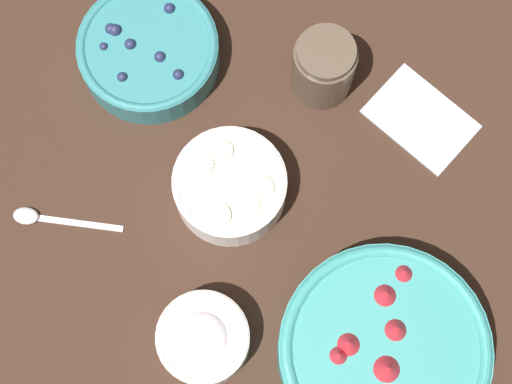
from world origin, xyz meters
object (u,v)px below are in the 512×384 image
(bowl_strawberries, at_px, (383,351))
(jar_chocolate, at_px, (323,68))
(bowl_bananas, at_px, (230,186))
(bowl_blueberries, at_px, (149,51))
(bowl_cream, at_px, (203,338))

(bowl_strawberries, relative_size, jar_chocolate, 2.47)
(jar_chocolate, bearing_deg, bowl_bananas, -113.39)
(bowl_bananas, bearing_deg, bowl_blueberries, 134.81)
(bowl_blueberries, distance_m, bowl_bananas, 0.21)
(bowl_strawberries, distance_m, bowl_cream, 0.21)
(bowl_strawberries, bearing_deg, bowl_cream, -169.96)
(bowl_bananas, bearing_deg, bowl_cream, -84.87)
(bowl_blueberries, relative_size, jar_chocolate, 1.83)
(bowl_strawberries, bearing_deg, bowl_blueberries, 141.11)
(bowl_cream, bearing_deg, bowl_bananas, 95.13)
(bowl_cream, xyz_separation_m, jar_chocolate, (0.06, 0.36, 0.01))
(bowl_strawberries, distance_m, jar_chocolate, 0.35)
(bowl_strawberries, xyz_separation_m, bowl_blueberries, (-0.37, 0.30, -0.01))
(jar_chocolate, bearing_deg, bowl_blueberries, -173.51)
(bowl_bananas, bearing_deg, bowl_strawberries, -33.96)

